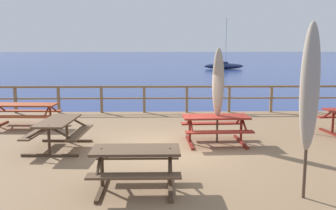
% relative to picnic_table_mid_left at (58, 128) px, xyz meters
% --- Properties ---
extents(ground_plane, '(600.00, 600.00, 0.00)m').
position_rel_picnic_table_mid_left_xyz_m(ground_plane, '(2.86, 0.09, -1.16)').
color(ground_plane, navy).
extents(wooden_deck, '(15.86, 10.96, 0.61)m').
position_rel_picnic_table_mid_left_xyz_m(wooden_deck, '(2.86, 0.09, -0.86)').
color(wooden_deck, '#846647').
rests_on(wooden_deck, ground).
extents(railing_waterside_far, '(15.66, 0.10, 1.09)m').
position_rel_picnic_table_mid_left_xyz_m(railing_waterside_far, '(2.86, 5.42, 0.19)').
color(railing_waterside_far, brown).
rests_on(railing_waterside_far, wooden_deck).
extents(picnic_table_mid_left, '(1.48, 1.85, 0.78)m').
position_rel_picnic_table_mid_left_xyz_m(picnic_table_mid_left, '(0.00, 0.00, 0.00)').
color(picnic_table_mid_left, brown).
rests_on(picnic_table_mid_left, wooden_deck).
extents(picnic_table_back_right, '(2.21, 1.50, 0.78)m').
position_rel_picnic_table_mid_left_xyz_m(picnic_table_back_right, '(-1.90, 2.76, 0.01)').
color(picnic_table_back_right, '#993819').
rests_on(picnic_table_back_right, wooden_deck).
extents(picnic_table_front_right, '(1.83, 1.47, 0.78)m').
position_rel_picnic_table_mid_left_xyz_m(picnic_table_front_right, '(4.16, 0.47, -0.00)').
color(picnic_table_front_right, maroon).
rests_on(picnic_table_front_right, wooden_deck).
extents(picnic_table_back_left, '(1.63, 1.41, 0.78)m').
position_rel_picnic_table_mid_left_xyz_m(picnic_table_back_left, '(2.18, -2.79, -0.01)').
color(picnic_table_back_left, brown).
rests_on(picnic_table_back_left, wooden_deck).
extents(patio_umbrella_tall_back_left, '(0.32, 0.32, 2.92)m').
position_rel_picnic_table_mid_left_xyz_m(patio_umbrella_tall_back_left, '(7.18, 1.67, 1.30)').
color(patio_umbrella_tall_back_left, '#4C3828').
rests_on(patio_umbrella_tall_back_left, wooden_deck).
extents(patio_umbrella_short_mid, '(0.32, 0.32, 3.04)m').
position_rel_picnic_table_mid_left_xyz_m(patio_umbrella_short_mid, '(5.14, -3.29, 1.38)').
color(patio_umbrella_short_mid, '#4C3828').
rests_on(patio_umbrella_short_mid, wooden_deck).
extents(patio_umbrella_tall_front, '(0.32, 0.32, 2.61)m').
position_rel_picnic_table_mid_left_xyz_m(patio_umbrella_tall_front, '(4.21, 0.54, 1.10)').
color(patio_umbrella_tall_front, '#4C3828').
rests_on(patio_umbrella_tall_front, wooden_deck).
extents(sailboat_distant, '(6.09, 2.02, 7.72)m').
position_rel_picnic_table_mid_left_xyz_m(sailboat_distant, '(12.43, 47.28, -0.65)').
color(sailboat_distant, navy).
rests_on(sailboat_distant, ground).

